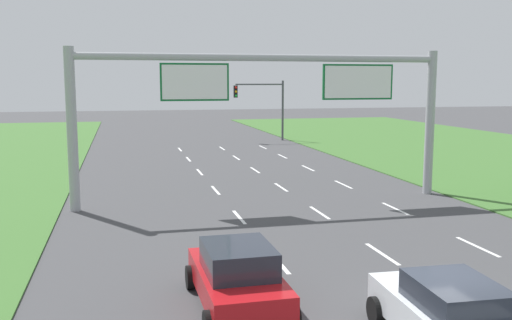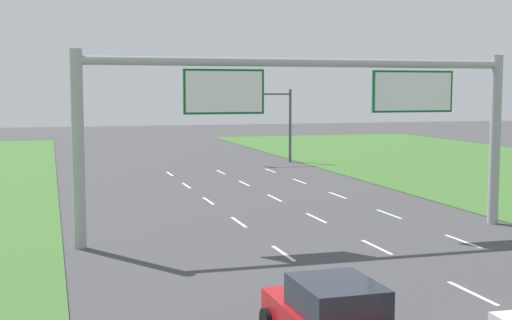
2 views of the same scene
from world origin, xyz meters
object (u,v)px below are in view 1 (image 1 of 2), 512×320
Objects in this scene: car_near_red at (452,317)px; traffic_light_mast at (263,99)px; car_lead_silver at (237,276)px; sign_gantry at (269,96)px.

traffic_light_mast is at bearing 83.63° from car_near_red.
sign_gantry reaches higher than car_lead_silver.
traffic_light_mast reaches higher than car_lead_silver.
car_lead_silver is 13.30m from sign_gantry.
car_near_red is at bearing -90.48° from sign_gantry.
car_near_red is 1.05× the size of car_lead_silver.
car_lead_silver is at bearing -104.89° from traffic_light_mast.
car_lead_silver reaches higher than car_near_red.
car_lead_silver is 0.25× the size of sign_gantry.
car_lead_silver is (-3.81, 3.33, 0.02)m from car_near_red.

